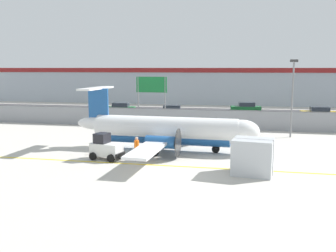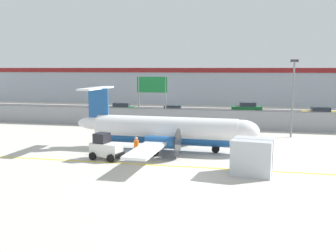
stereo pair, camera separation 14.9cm
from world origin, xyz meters
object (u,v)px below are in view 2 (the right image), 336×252
object	(u,v)px
baggage_tug	(105,148)
parked_car_1	(172,111)
traffic_cone_near_left	(246,160)
traffic_cone_near_right	(93,150)
apron_light_pole	(293,92)
commuter_airplane	(169,130)
traffic_cone_far_left	(173,140)
parked_car_3	(319,113)
highway_sign	(152,89)
parked_car_2	(247,108)
traffic_cone_far_right	(107,137)
ground_crew_worker	(136,147)
parked_car_0	(121,108)
cargo_container	(252,157)

from	to	relation	value
baggage_tug	parked_car_1	distance (m)	22.94
traffic_cone_near_left	traffic_cone_near_right	distance (m)	11.40
apron_light_pole	commuter_airplane	bearing A→B (deg)	-142.08
traffic_cone_far_left	apron_light_pole	distance (m)	12.24
traffic_cone_far_left	parked_car_3	xyz separation A→B (m)	(15.12, 18.15, 0.58)
traffic_cone_near_right	traffic_cone_far_left	xyz separation A→B (m)	(5.19, 5.25, 0.00)
parked_car_1	baggage_tug	bearing A→B (deg)	84.22
baggage_tug	parked_car_3	distance (m)	30.99
highway_sign	parked_car_2	bearing A→B (deg)	47.57
baggage_tug	traffic_cone_far_right	bearing A→B (deg)	123.14
traffic_cone_near_right	traffic_cone_far_right	size ratio (longest dim) A/B	1.00
ground_crew_worker	commuter_airplane	bearing A→B (deg)	-98.91
traffic_cone_near_right	parked_car_0	bearing A→B (deg)	103.94
parked_car_1	apron_light_pole	size ratio (longest dim) A/B	0.60
cargo_container	parked_car_3	bearing A→B (deg)	80.66
parked_car_0	parked_car_1	bearing A→B (deg)	159.63
parked_car_2	commuter_airplane	bearing A→B (deg)	71.33
parked_car_0	parked_car_2	distance (m)	17.72
commuter_airplane	apron_light_pole	xyz separation A→B (m)	(10.17, 7.92, 2.70)
cargo_container	traffic_cone_near_left	world-z (taller)	cargo_container
baggage_tug	parked_car_1	xyz separation A→B (m)	(0.32, 22.94, 0.04)
commuter_airplane	parked_car_3	distance (m)	25.66
parked_car_1	highway_sign	size ratio (longest dim) A/B	0.79
traffic_cone_near_left	highway_sign	xyz separation A→B (m)	(-10.76, 16.60, 3.83)
apron_light_pole	parked_car_0	bearing A→B (deg)	148.43
highway_sign	ground_crew_worker	bearing A→B (deg)	-79.54
traffic_cone_near_right	parked_car_3	size ratio (longest dim) A/B	0.15
traffic_cone_far_right	baggage_tug	bearing A→B (deg)	-69.58
traffic_cone_far_left	parked_car_0	bearing A→B (deg)	121.03
traffic_cone_near_right	traffic_cone_far_right	bearing A→B (deg)	100.33
traffic_cone_near_right	parked_car_1	distance (m)	21.80
traffic_cone_near_right	apron_light_pole	bearing A→B (deg)	34.08
apron_light_pole	highway_sign	xyz separation A→B (m)	(-14.89, 5.44, -0.16)
commuter_airplane	parked_car_0	size ratio (longest dim) A/B	3.68
parked_car_2	apron_light_pole	bearing A→B (deg)	98.31
baggage_tug	parked_car_3	size ratio (longest dim) A/B	0.60
highway_sign	parked_car_0	bearing A→B (deg)	130.12
cargo_container	highway_sign	distance (m)	22.17
parked_car_3	apron_light_pole	bearing A→B (deg)	69.38
commuter_airplane	ground_crew_worker	world-z (taller)	commuter_airplane
traffic_cone_far_right	parked_car_2	size ratio (longest dim) A/B	0.15
ground_crew_worker	cargo_container	world-z (taller)	cargo_container
ground_crew_worker	highway_sign	distance (m)	17.65
cargo_container	traffic_cone_far_right	world-z (taller)	cargo_container
cargo_container	traffic_cone_far_right	xyz separation A→B (m)	(-12.72, 8.46, -0.79)
commuter_airplane	parked_car_0	distance (m)	23.85
traffic_cone_near_left	apron_light_pole	world-z (taller)	apron_light_pole
parked_car_0	apron_light_pole	distance (m)	25.31
ground_crew_worker	traffic_cone_far_left	bearing A→B (deg)	-88.55
traffic_cone_near_right	parked_car_2	world-z (taller)	parked_car_2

